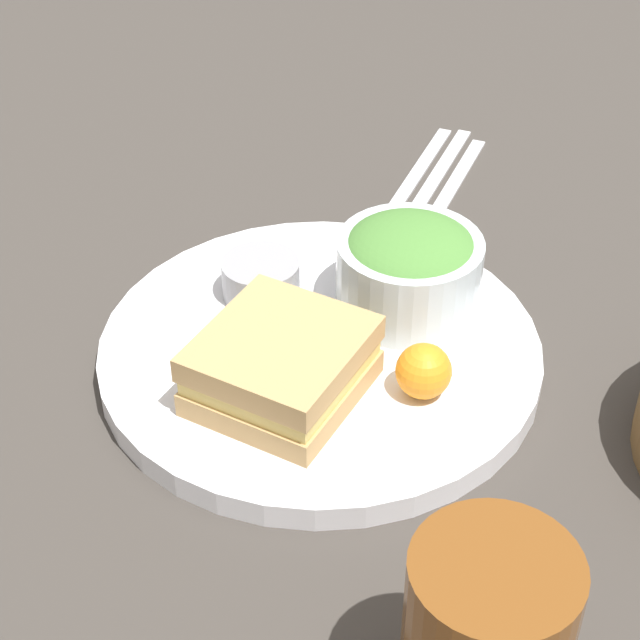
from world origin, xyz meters
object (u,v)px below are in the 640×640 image
(dressing_cup, at_px, (261,279))
(fork, at_px, (415,175))
(knife, at_px, (435,179))
(plate, at_px, (320,353))
(spoon, at_px, (454,183))
(sandwich, at_px, (281,366))
(salad_bowl, at_px, (409,266))

(dressing_cup, bearing_deg, fork, 159.65)
(knife, bearing_deg, dressing_cup, 165.36)
(plate, relative_size, fork, 1.69)
(plate, xyz_separation_m, spoon, (-0.26, 0.06, -0.01))
(sandwich, bearing_deg, fork, 172.66)
(fork, relative_size, knife, 0.95)
(dressing_cup, height_order, knife, dressing_cup)
(fork, distance_m, spoon, 0.04)
(plate, relative_size, dressing_cup, 5.42)
(plate, distance_m, knife, 0.27)
(plate, distance_m, dressing_cup, 0.07)
(plate, distance_m, sandwich, 0.07)
(fork, bearing_deg, dressing_cup, 169.55)
(plate, height_order, salad_bowl, salad_bowl)
(fork, bearing_deg, sandwich, -177.45)
(knife, bearing_deg, spoon, -90.00)
(sandwich, height_order, fork, sandwich)
(plate, distance_m, salad_bowl, 0.09)
(plate, xyz_separation_m, salad_bowl, (-0.05, 0.05, 0.04))
(salad_bowl, bearing_deg, dressing_cup, -84.81)
(sandwich, xyz_separation_m, dressing_cup, (-0.10, -0.04, -0.01))
(dressing_cup, distance_m, fork, 0.24)
(dressing_cup, relative_size, knife, 0.30)
(dressing_cup, bearing_deg, spoon, 151.43)
(sandwich, bearing_deg, spoon, 166.37)
(fork, bearing_deg, salad_bowl, -163.63)
(salad_bowl, bearing_deg, knife, -178.22)
(salad_bowl, bearing_deg, sandwich, -30.76)
(spoon, bearing_deg, fork, 90.00)
(sandwich, xyz_separation_m, knife, (-0.32, 0.06, -0.04))
(fork, height_order, knife, same)
(sandwich, relative_size, knife, 0.67)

